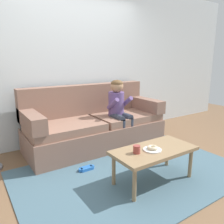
{
  "coord_description": "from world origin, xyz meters",
  "views": [
    {
      "loc": [
        -1.65,
        -2.29,
        1.43
      ],
      "look_at": [
        0.16,
        0.45,
        0.65
      ],
      "focal_mm": 35.85,
      "sensor_mm": 36.0,
      "label": 1
    }
  ],
  "objects": [
    {
      "name": "toy_controller",
      "position": [
        -0.46,
        0.13,
        0.03
      ],
      "size": [
        0.23,
        0.09,
        0.05
      ],
      "rotation": [
        0.0,
        0.0,
        0.11
      ],
      "color": "blue",
      "rests_on": "ground"
    },
    {
      "name": "person_child",
      "position": [
        0.42,
        0.64,
        0.67
      ],
      "size": [
        0.34,
        0.58,
        1.1
      ],
      "color": "#664C84",
      "rests_on": "ground"
    },
    {
      "name": "coffee_table",
      "position": [
        0.09,
        -0.54,
        0.37
      ],
      "size": [
        1.0,
        0.5,
        0.42
      ],
      "color": "#937551",
      "rests_on": "ground"
    },
    {
      "name": "couch",
      "position": [
        0.08,
        0.86,
        0.35
      ],
      "size": [
        2.26,
        0.9,
        1.0
      ],
      "color": "#846051",
      "rests_on": "ground"
    },
    {
      "name": "wall_back",
      "position": [
        0.0,
        1.4,
        1.4
      ],
      "size": [
        8.0,
        0.1,
        2.8
      ],
      "primitive_type": "cube",
      "color": "silver",
      "rests_on": "ground"
    },
    {
      "name": "ground",
      "position": [
        0.0,
        0.0,
        0.0
      ],
      "size": [
        10.0,
        10.0,
        0.0
      ],
      "primitive_type": "plane",
      "color": "brown"
    },
    {
      "name": "plate",
      "position": [
        0.04,
        -0.55,
        0.42
      ],
      "size": [
        0.21,
        0.21,
        0.01
      ],
      "primitive_type": "cylinder",
      "color": "white",
      "rests_on": "coffee_table"
    },
    {
      "name": "donut",
      "position": [
        0.04,
        -0.55,
        0.45
      ],
      "size": [
        0.15,
        0.15,
        0.04
      ],
      "primitive_type": "torus",
      "rotation": [
        0.0,
        0.0,
        2.84
      ],
      "color": "beige",
      "rests_on": "plate"
    },
    {
      "name": "mug",
      "position": [
        -0.16,
        -0.52,
        0.46
      ],
      "size": [
        0.08,
        0.08,
        0.09
      ],
      "primitive_type": "cylinder",
      "color": "#993D38",
      "rests_on": "coffee_table"
    },
    {
      "name": "area_rug",
      "position": [
        0.0,
        -0.25,
        0.01
      ],
      "size": [
        2.81,
        1.88,
        0.01
      ],
      "primitive_type": "cube",
      "color": "#476675",
      "rests_on": "ground"
    }
  ]
}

